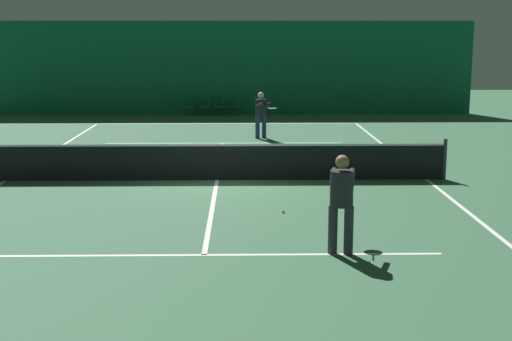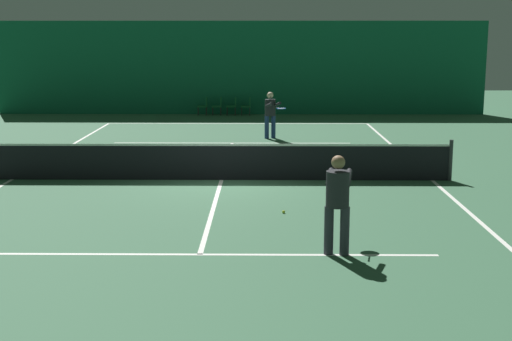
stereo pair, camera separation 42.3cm
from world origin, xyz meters
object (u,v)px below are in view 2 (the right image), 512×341
at_px(courtside_chair_0, 204,105).
at_px(tennis_net, 221,161).
at_px(courtside_chair_1, 218,105).
at_px(courtside_chair_2, 233,105).
at_px(courtside_chair_3, 247,105).
at_px(player_near, 338,197).
at_px(tennis_ball, 284,212).
at_px(player_far, 271,112).

bearing_deg(courtside_chair_0, tennis_net, 6.46).
bearing_deg(courtside_chair_1, courtside_chair_2, 90.00).
height_order(courtside_chair_2, courtside_chair_3, same).
height_order(courtside_chair_0, courtside_chair_2, same).
bearing_deg(player_near, courtside_chair_1, 19.45).
height_order(tennis_net, courtside_chair_3, tennis_net).
relative_size(player_near, courtside_chair_1, 2.07).
bearing_deg(tennis_ball, courtside_chair_3, 93.70).
distance_m(player_near, tennis_ball, 3.11).
distance_m(player_near, player_far, 13.89).
xyz_separation_m(player_near, tennis_ball, (-0.84, 2.82, -0.98)).
relative_size(player_far, courtside_chair_2, 2.01).
bearing_deg(player_far, courtside_chair_3, 165.10).
distance_m(courtside_chair_2, tennis_ball, 18.59).
bearing_deg(player_far, tennis_ball, -21.73).
xyz_separation_m(courtside_chair_0, tennis_ball, (3.23, -18.49, -0.45)).
relative_size(courtside_chair_0, courtside_chair_1, 1.00).
height_order(player_far, courtside_chair_1, player_far).
bearing_deg(tennis_net, player_near, -69.46).
bearing_deg(courtside_chair_3, tennis_ball, 3.70).
xyz_separation_m(tennis_net, courtside_chair_2, (-0.34, 14.99, -0.03)).
height_order(player_near, courtside_chair_3, player_near).
relative_size(player_far, courtside_chair_1, 2.01).
bearing_deg(courtside_chair_1, courtside_chair_0, -90.00).
xyz_separation_m(tennis_net, player_far, (1.35, 7.53, 0.47)).
distance_m(tennis_net, courtside_chair_0, 15.09).
distance_m(player_far, tennis_ball, 11.07).
relative_size(courtside_chair_0, courtside_chair_2, 1.00).
relative_size(player_near, player_far, 1.03).
relative_size(tennis_net, courtside_chair_3, 14.29).
relative_size(player_near, courtside_chair_3, 2.07).
bearing_deg(player_far, tennis_net, -32.83).
bearing_deg(player_near, courtside_chair_2, 17.67).
distance_m(courtside_chair_1, tennis_ball, 18.67).
relative_size(player_far, tennis_ball, 25.55).
relative_size(courtside_chair_0, courtside_chair_3, 1.00).
height_order(player_far, courtside_chair_0, player_far).
distance_m(player_near, courtside_chair_2, 21.50).
bearing_deg(player_near, courtside_chair_3, 15.87).
distance_m(player_far, courtside_chair_3, 7.55).
height_order(courtside_chair_1, courtside_chair_3, same).
xyz_separation_m(tennis_net, courtside_chair_1, (-1.02, 14.99, -0.03)).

